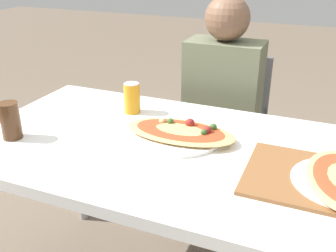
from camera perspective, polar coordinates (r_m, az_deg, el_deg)
dining_table at (r=1.41m, az=-1.32°, el=-5.06°), size 1.34×0.80×0.75m
chair_far_seated at (r=2.10m, az=8.31°, el=-0.67°), size 0.40×0.40×0.87m
person_seated at (r=1.92m, az=7.78°, el=3.49°), size 0.35×0.23×1.19m
pizza_main at (r=1.40m, az=1.80°, el=-0.99°), size 0.40×0.31×0.06m
soda_can at (r=1.61m, az=-5.25°, el=4.07°), size 0.07×0.07×0.12m
drink_glass at (r=1.49m, az=-21.91°, el=0.73°), size 0.07×0.07×0.13m
serving_tray at (r=1.23m, az=20.83°, el=-7.29°), size 0.41×0.33×0.01m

